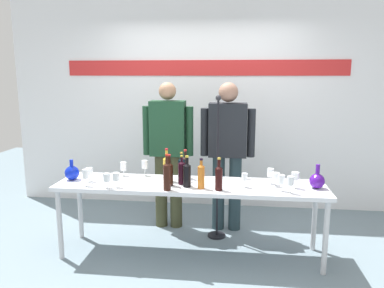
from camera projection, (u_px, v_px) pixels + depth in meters
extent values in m
plane|color=slate|center=(190.00, 254.00, 3.77)|extent=(10.00, 10.00, 0.00)
cube|color=white|center=(204.00, 97.00, 4.98)|extent=(5.29, 0.10, 3.00)
cube|color=red|center=(204.00, 68.00, 4.86)|extent=(3.70, 0.01, 0.20)
cube|color=white|center=(190.00, 186.00, 3.63)|extent=(2.63, 0.58, 0.04)
cylinder|color=silver|center=(60.00, 225.00, 3.61)|extent=(0.05, 0.05, 0.70)
cylinder|color=silver|center=(326.00, 238.00, 3.32)|extent=(0.05, 0.05, 0.70)
cylinder|color=silver|center=(80.00, 207.00, 4.08)|extent=(0.05, 0.05, 0.70)
cylinder|color=silver|center=(315.00, 218.00, 3.79)|extent=(0.05, 0.05, 0.70)
sphere|color=#0D23BF|center=(72.00, 173.00, 3.75)|extent=(0.14, 0.14, 0.14)
cylinder|color=#0D23BF|center=(71.00, 163.00, 3.73)|extent=(0.04, 0.04, 0.08)
sphere|color=#48138D|center=(317.00, 181.00, 3.47)|extent=(0.14, 0.14, 0.14)
cylinder|color=#48138D|center=(318.00, 170.00, 3.45)|extent=(0.04, 0.04, 0.10)
cylinder|color=#393A23|center=(161.00, 191.00, 4.40)|extent=(0.14, 0.14, 0.87)
cylinder|color=#393A23|center=(176.00, 191.00, 4.38)|extent=(0.14, 0.14, 0.87)
cube|color=#193E28|center=(168.00, 128.00, 4.25)|extent=(0.40, 0.22, 0.63)
cylinder|color=#193E28|center=(147.00, 131.00, 4.28)|extent=(0.09, 0.09, 0.57)
cylinder|color=#193E28|center=(189.00, 131.00, 4.23)|extent=(0.09, 0.09, 0.57)
sphere|color=#9F7457|center=(167.00, 91.00, 4.17)|extent=(0.20, 0.20, 0.20)
cylinder|color=#24373D|center=(218.00, 193.00, 4.32)|extent=(0.14, 0.14, 0.88)
cylinder|color=#24373D|center=(235.00, 193.00, 4.30)|extent=(0.14, 0.14, 0.88)
cube|color=black|center=(228.00, 130.00, 4.17)|extent=(0.43, 0.22, 0.60)
cylinder|color=black|center=(204.00, 132.00, 4.21)|extent=(0.09, 0.09, 0.54)
cylinder|color=black|center=(251.00, 133.00, 4.15)|extent=(0.09, 0.09, 0.54)
sphere|color=#946B58|center=(228.00, 92.00, 4.09)|extent=(0.22, 0.22, 0.22)
cylinder|color=black|center=(167.00, 178.00, 3.40)|extent=(0.07, 0.07, 0.24)
cone|color=black|center=(167.00, 164.00, 3.38)|extent=(0.07, 0.07, 0.03)
cylinder|color=black|center=(167.00, 161.00, 3.37)|extent=(0.03, 0.03, 0.09)
cylinder|color=red|center=(167.00, 155.00, 3.37)|extent=(0.03, 0.03, 0.02)
cylinder|color=black|center=(169.00, 175.00, 3.56)|extent=(0.07, 0.07, 0.20)
cone|color=black|center=(169.00, 164.00, 3.54)|extent=(0.07, 0.07, 0.03)
cylinder|color=black|center=(169.00, 161.00, 3.53)|extent=(0.03, 0.03, 0.09)
cylinder|color=#AF2424|center=(169.00, 155.00, 3.52)|extent=(0.03, 0.03, 0.02)
cylinder|color=black|center=(181.00, 170.00, 3.72)|extent=(0.07, 0.07, 0.21)
cone|color=black|center=(181.00, 159.00, 3.70)|extent=(0.07, 0.07, 0.03)
cylinder|color=black|center=(181.00, 157.00, 3.70)|extent=(0.02, 0.02, 0.07)
cylinder|color=gold|center=(181.00, 153.00, 3.69)|extent=(0.03, 0.03, 0.02)
cylinder|color=black|center=(187.00, 176.00, 3.51)|extent=(0.08, 0.08, 0.21)
cone|color=black|center=(187.00, 164.00, 3.49)|extent=(0.08, 0.08, 0.03)
cylinder|color=black|center=(187.00, 162.00, 3.48)|extent=(0.03, 0.03, 0.08)
cylinder|color=gold|center=(187.00, 157.00, 3.47)|extent=(0.03, 0.03, 0.02)
cylinder|color=#CC6B1E|center=(201.00, 178.00, 3.46)|extent=(0.07, 0.07, 0.21)
cone|color=#CC6B1E|center=(201.00, 165.00, 3.44)|extent=(0.07, 0.07, 0.03)
cylinder|color=#CC6B1E|center=(201.00, 163.00, 3.44)|extent=(0.03, 0.03, 0.06)
cylinder|color=black|center=(201.00, 159.00, 3.43)|extent=(0.03, 0.03, 0.02)
cylinder|color=black|center=(219.00, 179.00, 3.41)|extent=(0.07, 0.07, 0.21)
cone|color=black|center=(219.00, 167.00, 3.39)|extent=(0.07, 0.07, 0.03)
cylinder|color=black|center=(219.00, 164.00, 3.38)|extent=(0.03, 0.03, 0.08)
cylinder|color=gold|center=(219.00, 159.00, 3.37)|extent=(0.03, 0.03, 0.02)
cylinder|color=black|center=(182.00, 174.00, 3.59)|extent=(0.07, 0.07, 0.21)
cone|color=black|center=(182.00, 162.00, 3.57)|extent=(0.07, 0.07, 0.03)
cylinder|color=black|center=(182.00, 160.00, 3.57)|extent=(0.02, 0.02, 0.07)
cylinder|color=gold|center=(182.00, 156.00, 3.56)|extent=(0.03, 0.03, 0.02)
cylinder|color=gold|center=(167.00, 170.00, 3.71)|extent=(0.07, 0.07, 0.22)
cone|color=gold|center=(167.00, 158.00, 3.69)|extent=(0.07, 0.07, 0.03)
cylinder|color=gold|center=(167.00, 155.00, 3.68)|extent=(0.03, 0.03, 0.09)
cylinder|color=red|center=(167.00, 149.00, 3.67)|extent=(0.03, 0.03, 0.02)
cylinder|color=black|center=(185.00, 168.00, 3.81)|extent=(0.07, 0.07, 0.21)
cone|color=black|center=(185.00, 157.00, 3.79)|extent=(0.07, 0.07, 0.03)
cylinder|color=black|center=(185.00, 155.00, 3.78)|extent=(0.03, 0.03, 0.08)
cylinder|color=#AD2726|center=(185.00, 150.00, 3.78)|extent=(0.03, 0.03, 0.02)
cylinder|color=white|center=(90.00, 181.00, 3.70)|extent=(0.06, 0.06, 0.00)
cylinder|color=white|center=(89.00, 178.00, 3.69)|extent=(0.01, 0.01, 0.06)
cylinder|color=white|center=(89.00, 172.00, 3.68)|extent=(0.07, 0.07, 0.07)
cylinder|color=white|center=(86.00, 186.00, 3.56)|extent=(0.06, 0.06, 0.00)
cylinder|color=white|center=(86.00, 182.00, 3.55)|extent=(0.01, 0.01, 0.07)
cylinder|color=white|center=(85.00, 174.00, 3.53)|extent=(0.06, 0.06, 0.09)
cylinder|color=white|center=(116.00, 187.00, 3.51)|extent=(0.05, 0.05, 0.00)
cylinder|color=white|center=(116.00, 184.00, 3.50)|extent=(0.01, 0.01, 0.07)
cylinder|color=white|center=(116.00, 177.00, 3.49)|extent=(0.07, 0.07, 0.08)
cylinder|color=white|center=(145.00, 175.00, 3.92)|extent=(0.06, 0.06, 0.00)
cylinder|color=white|center=(145.00, 172.00, 3.91)|extent=(0.01, 0.01, 0.08)
cylinder|color=white|center=(145.00, 164.00, 3.90)|extent=(0.06, 0.06, 0.09)
cylinder|color=white|center=(107.00, 188.00, 3.49)|extent=(0.06, 0.06, 0.00)
cylinder|color=white|center=(107.00, 184.00, 3.49)|extent=(0.01, 0.01, 0.06)
cylinder|color=white|center=(107.00, 177.00, 3.47)|extent=(0.07, 0.07, 0.08)
cylinder|color=white|center=(124.00, 176.00, 3.91)|extent=(0.05, 0.05, 0.00)
cylinder|color=white|center=(124.00, 173.00, 3.91)|extent=(0.01, 0.01, 0.06)
cylinder|color=white|center=(123.00, 166.00, 3.89)|extent=(0.06, 0.06, 0.09)
cylinder|color=white|center=(290.00, 193.00, 3.34)|extent=(0.06, 0.06, 0.00)
cylinder|color=white|center=(290.00, 189.00, 3.33)|extent=(0.01, 0.01, 0.07)
cylinder|color=white|center=(291.00, 181.00, 3.31)|extent=(0.06, 0.06, 0.08)
cylinder|color=white|center=(275.00, 186.00, 3.54)|extent=(0.06, 0.06, 0.00)
cylinder|color=white|center=(276.00, 183.00, 3.53)|extent=(0.01, 0.01, 0.07)
cylinder|color=white|center=(276.00, 176.00, 3.52)|extent=(0.07, 0.07, 0.07)
cylinder|color=white|center=(244.00, 187.00, 3.52)|extent=(0.06, 0.06, 0.00)
cylinder|color=white|center=(244.00, 184.00, 3.51)|extent=(0.01, 0.01, 0.06)
cylinder|color=white|center=(245.00, 177.00, 3.50)|extent=(0.06, 0.06, 0.07)
cylinder|color=white|center=(295.00, 188.00, 3.48)|extent=(0.06, 0.06, 0.00)
cylinder|color=white|center=(295.00, 184.00, 3.48)|extent=(0.01, 0.01, 0.08)
cylinder|color=white|center=(295.00, 176.00, 3.46)|extent=(0.07, 0.07, 0.07)
cylinder|color=white|center=(281.00, 191.00, 3.40)|extent=(0.05, 0.05, 0.00)
cylinder|color=white|center=(281.00, 187.00, 3.40)|extent=(0.01, 0.01, 0.07)
cylinder|color=white|center=(281.00, 179.00, 3.38)|extent=(0.06, 0.06, 0.08)
cylinder|color=white|center=(270.00, 184.00, 3.63)|extent=(0.06, 0.06, 0.00)
cylinder|color=white|center=(270.00, 180.00, 3.62)|extent=(0.01, 0.01, 0.07)
cylinder|color=white|center=(271.00, 172.00, 3.60)|extent=(0.06, 0.06, 0.08)
cylinder|color=black|center=(217.00, 235.00, 4.17)|extent=(0.20, 0.20, 0.02)
cylinder|color=black|center=(217.00, 171.00, 4.03)|extent=(0.02, 0.02, 1.52)
sphere|color=#232328|center=(218.00, 98.00, 3.89)|extent=(0.06, 0.06, 0.06)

